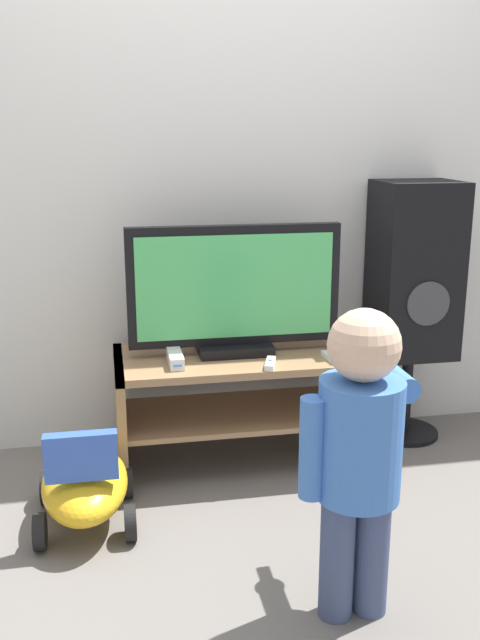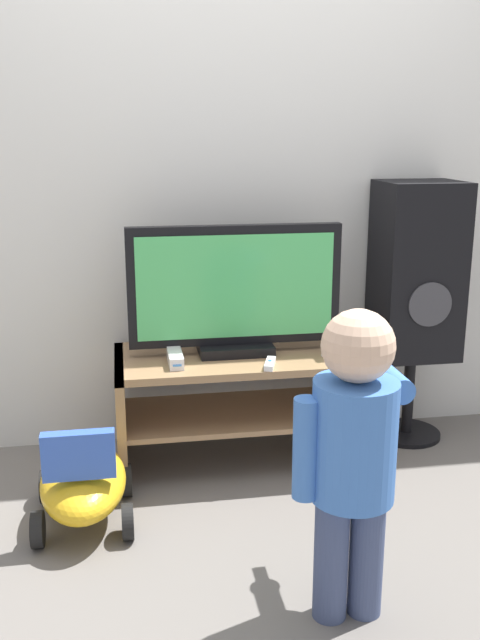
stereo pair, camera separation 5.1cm
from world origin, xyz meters
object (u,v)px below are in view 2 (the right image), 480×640
at_px(game_console, 175,358).
at_px(child, 353,441).
at_px(television, 235,291).
at_px(remote_primary, 331,358).
at_px(remote_secondary, 270,364).
at_px(ride_on_toy, 83,481).
at_px(speaker_tower, 416,276).

bearing_deg(game_console, child, -66.46).
relative_size(television, child, 0.94).
distance_m(television, child, 1.08).
xyz_separation_m(remote_primary, child, (-0.20, -0.88, 0.05)).
relative_size(television, remote_primary, 6.54).
bearing_deg(remote_secondary, remote_primary, 6.42).
height_order(remote_primary, ride_on_toy, remote_primary).
bearing_deg(child, ride_on_toy, 140.41).
distance_m(remote_primary, child, 0.91).
height_order(child, speaker_tower, speaker_tower).
bearing_deg(remote_primary, game_console, 173.59).
bearing_deg(game_console, remote_primary, -6.41).
bearing_deg(television, ride_on_toy, -146.25).
xyz_separation_m(remote_primary, remote_secondary, (-0.26, -0.03, 0.00)).
bearing_deg(ride_on_toy, child, -39.59).
bearing_deg(speaker_tower, remote_secondary, -157.42).
bearing_deg(television, child, -81.49).
xyz_separation_m(child, speaker_tower, (0.66, 1.15, 0.21)).
bearing_deg(remote_primary, ride_on_toy, -166.16).
xyz_separation_m(television, child, (0.16, -1.05, -0.19)).
relative_size(game_console, remote_primary, 1.48).
bearing_deg(child, remote_secondary, 93.55).
bearing_deg(speaker_tower, game_console, -169.56).
distance_m(television, ride_on_toy, 0.94).
bearing_deg(ride_on_toy, television, 33.75).
bearing_deg(television, speaker_tower, 6.67).
height_order(child, ride_on_toy, child).
xyz_separation_m(game_console, remote_secondary, (0.36, -0.10, -0.01)).
relative_size(remote_primary, remote_secondary, 0.99).
bearing_deg(remote_secondary, ride_on_toy, -163.63).
xyz_separation_m(remote_primary, ride_on_toy, (-0.98, -0.24, -0.33)).
bearing_deg(game_console, speaker_tower, 10.44).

